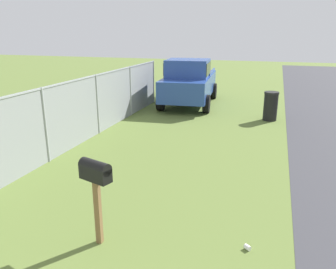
% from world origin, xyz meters
% --- Properties ---
extents(mailbox, '(0.35, 0.56, 1.42)m').
position_xyz_m(mailbox, '(4.41, 0.88, 1.14)').
color(mailbox, brown).
rests_on(mailbox, ground).
extents(pickup_truck, '(5.00, 2.55, 2.09)m').
position_xyz_m(pickup_truck, '(15.13, 2.13, 1.10)').
color(pickup_truck, '#284793').
rests_on(pickup_truck, ground).
extents(trash_bin, '(0.54, 0.54, 1.09)m').
position_xyz_m(trash_bin, '(13.33, -1.52, 0.55)').
color(trash_bin, black).
rests_on(trash_bin, ground).
extents(fence_section, '(16.09, 0.07, 1.95)m').
position_xyz_m(fence_section, '(7.16, 3.87, 1.05)').
color(fence_section, '#9EA3A8').
rests_on(fence_section, ground).
extents(litter_cup_far_scatter, '(0.12, 0.13, 0.08)m').
position_xyz_m(litter_cup_far_scatter, '(4.94, -1.42, 0.04)').
color(litter_cup_far_scatter, white).
rests_on(litter_cup_far_scatter, ground).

